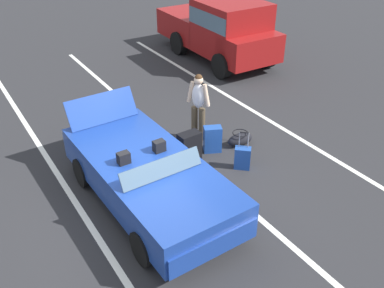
% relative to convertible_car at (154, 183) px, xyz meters
% --- Properties ---
extents(ground_plane, '(80.00, 80.00, 0.00)m').
position_rel_convertible_car_xyz_m(ground_plane, '(-0.20, -0.01, -0.59)').
color(ground_plane, '#28282B').
extents(lot_line_near, '(18.00, 0.12, 0.01)m').
position_rel_convertible_car_xyz_m(lot_line_near, '(-0.20, -1.22, -0.59)').
color(lot_line_near, silver).
rests_on(lot_line_near, ground_plane).
extents(lot_line_mid, '(18.00, 0.12, 0.01)m').
position_rel_convertible_car_xyz_m(lot_line_mid, '(-0.20, 1.48, -0.59)').
color(lot_line_mid, silver).
rests_on(lot_line_mid, ground_plane).
extents(lot_line_far, '(18.00, 0.12, 0.01)m').
position_rel_convertible_car_xyz_m(lot_line_far, '(-0.20, 4.18, -0.59)').
color(lot_line_far, silver).
rests_on(lot_line_far, ground_plane).
extents(convertible_car, '(4.25, 1.93, 1.50)m').
position_rel_convertible_car_xyz_m(convertible_car, '(0.00, 0.00, 0.00)').
color(convertible_car, navy).
rests_on(convertible_car, ground_plane).
extents(suitcase_large_black, '(0.32, 0.49, 0.74)m').
position_rel_convertible_car_xyz_m(suitcase_large_black, '(-0.98, 1.38, -0.22)').
color(suitcase_large_black, black).
rests_on(suitcase_large_black, ground_plane).
extents(suitcase_medium_bright, '(0.38, 0.46, 0.62)m').
position_rel_convertible_car_xyz_m(suitcase_medium_bright, '(-1.10, 2.08, -0.28)').
color(suitcase_medium_bright, '#1E479E').
rests_on(suitcase_medium_bright, ground_plane).
extents(suitcase_small_carryon, '(0.38, 0.39, 0.86)m').
position_rel_convertible_car_xyz_m(suitcase_small_carryon, '(-0.19, 2.23, -0.34)').
color(suitcase_small_carryon, '#1E479E').
rests_on(suitcase_small_carryon, ground_plane).
extents(duffel_bag, '(0.40, 0.66, 0.34)m').
position_rel_convertible_car_xyz_m(duffel_bag, '(-0.96, 2.77, -0.43)').
color(duffel_bag, black).
rests_on(duffel_bag, ground_plane).
extents(traveler_person, '(0.57, 0.37, 1.65)m').
position_rel_convertible_car_xyz_m(traveler_person, '(-1.75, 2.11, 0.34)').
color(traveler_person, '#4C3F2D').
rests_on(traveler_person, ground_plane).
extents(parked_pickup_truck_near, '(5.03, 2.13, 2.10)m').
position_rel_convertible_car_xyz_m(parked_pickup_truck_near, '(-5.81, 5.73, 0.51)').
color(parked_pickup_truck_near, maroon).
rests_on(parked_pickup_truck_near, ground_plane).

